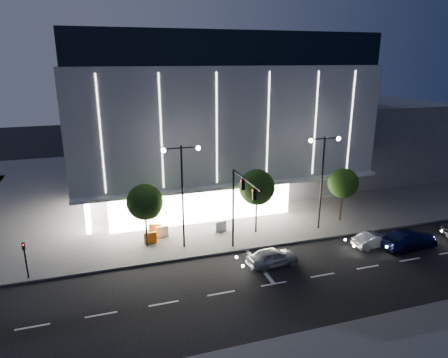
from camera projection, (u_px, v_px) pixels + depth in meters
ground at (241, 278)px, 29.62m from camera, size 160.00×160.00×0.00m
sidewalk_museum at (215, 181)px, 52.94m from camera, size 70.00×40.00×0.15m
museum at (202, 113)px, 48.14m from camera, size 30.00×25.80×18.00m
annex_building at (354, 135)px, 57.57m from camera, size 16.00×20.00×10.00m
traffic_mast at (239, 198)px, 31.50m from camera, size 0.33×5.89×7.07m
street_lamp_west at (182, 182)px, 32.50m from camera, size 3.16×0.36×9.00m
street_lamp_east at (323, 169)px, 36.25m from camera, size 3.16×0.36×9.00m
ped_signal_far at (25, 256)px, 28.85m from camera, size 0.22×0.24×3.00m
tree_left at (145, 204)px, 33.13m from camera, size 3.02×3.02×5.72m
tree_mid at (257, 189)px, 35.93m from camera, size 3.25×3.25×6.15m
tree_right at (343, 185)px, 38.66m from camera, size 2.91×2.91×5.51m
car_lead at (273, 257)px, 31.22m from camera, size 4.34×2.11×1.43m
car_second at (374, 240)px, 34.40m from camera, size 3.96×1.75×1.26m
car_third at (409, 239)px, 34.25m from camera, size 5.46×2.52×1.54m
barrier_a at (150, 238)px, 34.75m from camera, size 1.11×0.27×1.00m
barrier_b at (162, 232)px, 35.96m from camera, size 1.11×0.28×1.00m
barrier_c at (155, 229)px, 36.45m from camera, size 1.12×0.57×1.00m
barrier_d at (221, 226)px, 37.12m from camera, size 1.13×0.47×1.00m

